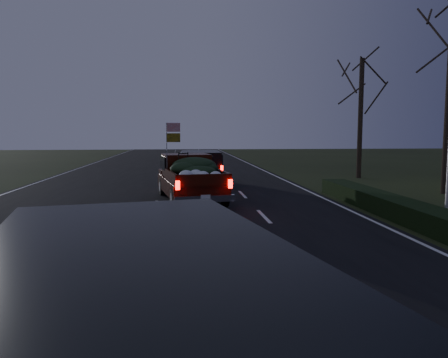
{
  "coord_description": "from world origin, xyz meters",
  "views": [
    {
      "loc": [
        1.03,
        -11.07,
        2.68
      ],
      "look_at": [
        2.26,
        1.88,
        1.3
      ],
      "focal_mm": 35.0,
      "sensor_mm": 36.0,
      "label": 1
    }
  ],
  "objects": [
    {
      "name": "ground",
      "position": [
        0.0,
        0.0,
        0.0
      ],
      "size": [
        120.0,
        120.0,
        0.0
      ],
      "primitive_type": "plane",
      "color": "black",
      "rests_on": "ground"
    },
    {
      "name": "road_asphalt",
      "position": [
        0.0,
        0.0,
        0.01
      ],
      "size": [
        14.0,
        120.0,
        0.02
      ],
      "primitive_type": "cube",
      "color": "black",
      "rests_on": "ground"
    },
    {
      "name": "hedge_row",
      "position": [
        7.8,
        3.0,
        0.3
      ],
      "size": [
        1.0,
        10.0,
        0.6
      ],
      "primitive_type": "cube",
      "color": "black",
      "rests_on": "ground"
    },
    {
      "name": "bare_tree_far",
      "position": [
        11.5,
        14.0,
        5.23
      ],
      "size": [
        3.6,
        3.6,
        7.0
      ],
      "color": "black",
      "rests_on": "ground"
    },
    {
      "name": "pickup_truck",
      "position": [
        1.32,
        6.13,
        1.02
      ],
      "size": [
        2.78,
        5.46,
        2.74
      ],
      "rotation": [
        0.0,
        0.0,
        0.16
      ],
      "color": "#381007",
      "rests_on": "ground"
    },
    {
      "name": "lead_suv",
      "position": [
        1.94,
        11.37,
        1.07
      ],
      "size": [
        2.09,
        4.93,
        1.41
      ],
      "rotation": [
        0.0,
        0.0,
        -0.01
      ],
      "color": "black",
      "rests_on": "ground"
    },
    {
      "name": "rear_suv",
      "position": [
        0.68,
        -7.94,
        1.17
      ],
      "size": [
        3.27,
        5.7,
        1.54
      ],
      "rotation": [
        0.0,
        0.0,
        0.2
      ],
      "color": "black",
      "rests_on": "ground"
    }
  ]
}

